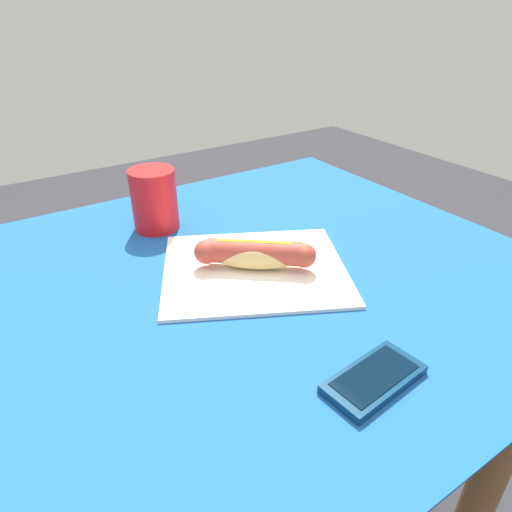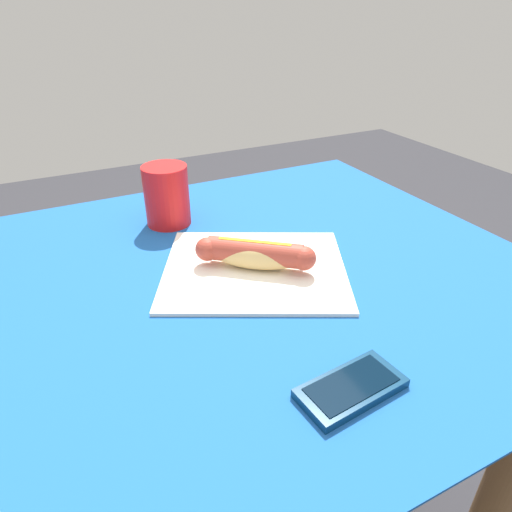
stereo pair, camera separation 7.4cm
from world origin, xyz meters
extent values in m
cylinder|color=brown|center=(-0.43, -0.32, 0.37)|extent=(0.07, 0.07, 0.74)
cylinder|color=brown|center=(-0.43, 0.32, 0.37)|extent=(0.07, 0.07, 0.74)
cube|color=brown|center=(0.00, 0.00, 0.75)|extent=(1.02, 0.80, 0.03)
cube|color=#19519E|center=(0.00, 0.00, 0.77)|extent=(1.08, 0.86, 0.00)
cube|color=silver|center=(-0.07, 0.00, 0.77)|extent=(0.39, 0.37, 0.01)
ellipsoid|color=#DBB26B|center=(-0.07, 0.00, 0.80)|extent=(0.15, 0.13, 0.05)
cylinder|color=#A83D2D|center=(-0.07, 0.00, 0.81)|extent=(0.15, 0.13, 0.04)
sphere|color=#A83D2D|center=(0.00, -0.04, 0.81)|extent=(0.04, 0.04, 0.04)
sphere|color=#A83D2D|center=(-0.13, 0.05, 0.81)|extent=(0.04, 0.04, 0.04)
cube|color=yellow|center=(-0.07, 0.00, 0.82)|extent=(0.10, 0.08, 0.00)
cube|color=#0A2D4C|center=(-0.05, 0.29, 0.78)|extent=(0.13, 0.07, 0.01)
cube|color=black|center=(-0.05, 0.29, 0.78)|extent=(0.11, 0.06, 0.00)
cylinder|color=red|center=(0.01, -0.24, 0.83)|extent=(0.09, 0.09, 0.12)
camera|label=1|loc=(0.29, 0.55, 1.17)|focal=31.80mm
camera|label=2|loc=(0.22, 0.58, 1.17)|focal=31.80mm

